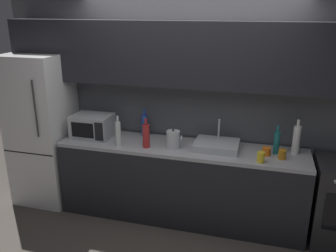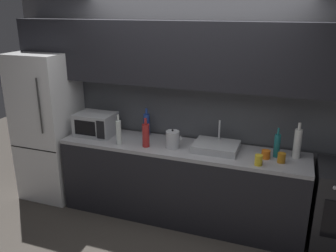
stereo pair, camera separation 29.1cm
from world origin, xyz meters
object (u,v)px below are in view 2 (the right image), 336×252
(mug_yellow, at_px, (259,160))
(wine_bottle_teal, at_px, (277,145))
(wine_bottle_clear, at_px, (119,132))
(refrigerator, at_px, (49,126))
(mug_amber, at_px, (281,158))
(kettle, at_px, (173,139))
(wine_bottle_blue, at_px, (147,124))
(mug_orange, at_px, (266,154))
(microwave, at_px, (96,124))
(wine_bottle_red, at_px, (146,135))
(wine_bottle_white, at_px, (297,143))

(mug_yellow, bearing_deg, wine_bottle_teal, 61.73)
(wine_bottle_clear, height_order, mug_yellow, wine_bottle_clear)
(refrigerator, relative_size, mug_amber, 18.58)
(kettle, height_order, wine_bottle_blue, wine_bottle_blue)
(wine_bottle_teal, relative_size, mug_amber, 3.12)
(mug_amber, bearing_deg, mug_orange, 162.22)
(refrigerator, relative_size, microwave, 4.06)
(refrigerator, bearing_deg, wine_bottle_red, -5.41)
(microwave, relative_size, wine_bottle_red, 1.39)
(wine_bottle_white, height_order, mug_yellow, wine_bottle_white)
(wine_bottle_blue, height_order, mug_amber, wine_bottle_blue)
(wine_bottle_teal, bearing_deg, wine_bottle_blue, 174.58)
(wine_bottle_clear, relative_size, mug_yellow, 3.20)
(refrigerator, height_order, wine_bottle_white, refrigerator)
(wine_bottle_red, distance_m, mug_amber, 1.45)
(wine_bottle_clear, xyz_separation_m, mug_orange, (1.60, 0.16, -0.10))
(kettle, relative_size, wine_bottle_clear, 0.62)
(wine_bottle_teal, distance_m, wine_bottle_red, 1.40)
(wine_bottle_teal, bearing_deg, microwave, -178.61)
(refrigerator, xyz_separation_m, mug_yellow, (2.65, -0.21, 0.02))
(mug_orange, bearing_deg, kettle, -177.16)
(wine_bottle_blue, distance_m, wine_bottle_clear, 0.43)
(refrigerator, distance_m, mug_yellow, 2.65)
(refrigerator, distance_m, wine_bottle_blue, 1.29)
(wine_bottle_teal, relative_size, wine_bottle_red, 0.95)
(refrigerator, height_order, wine_bottle_blue, refrigerator)
(refrigerator, bearing_deg, mug_orange, -0.30)
(wine_bottle_clear, bearing_deg, mug_amber, 3.51)
(refrigerator, distance_m, mug_orange, 2.70)
(wine_bottle_blue, xyz_separation_m, mug_amber, (1.59, -0.28, -0.09))
(kettle, height_order, mug_orange, kettle)
(mug_yellow, bearing_deg, wine_bottle_blue, 162.88)
(wine_bottle_clear, distance_m, mug_amber, 1.77)
(wine_bottle_blue, height_order, wine_bottle_red, wine_bottle_blue)
(wine_bottle_blue, xyz_separation_m, mug_orange, (1.43, -0.23, -0.10))
(wine_bottle_teal, xyz_separation_m, mug_amber, (0.06, -0.13, -0.08))
(microwave, relative_size, wine_bottle_teal, 1.46)
(microwave, xyz_separation_m, wine_bottle_teal, (2.12, 0.05, -0.01))
(wine_bottle_blue, bearing_deg, wine_bottle_teal, -5.42)
(wine_bottle_teal, relative_size, mug_yellow, 2.88)
(wine_bottle_teal, xyz_separation_m, mug_yellow, (-0.15, -0.28, -0.07))
(kettle, xyz_separation_m, mug_yellow, (0.95, -0.15, -0.04))
(mug_yellow, bearing_deg, wine_bottle_red, 176.49)
(wine_bottle_clear, bearing_deg, microwave, 155.15)
(kettle, height_order, wine_bottle_clear, wine_bottle_clear)
(mug_amber, bearing_deg, refrigerator, 178.70)
(wine_bottle_clear, distance_m, mug_orange, 1.62)
(microwave, height_order, wine_bottle_teal, wine_bottle_teal)
(mug_yellow, bearing_deg, kettle, 171.26)
(refrigerator, bearing_deg, wine_bottle_teal, 1.43)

